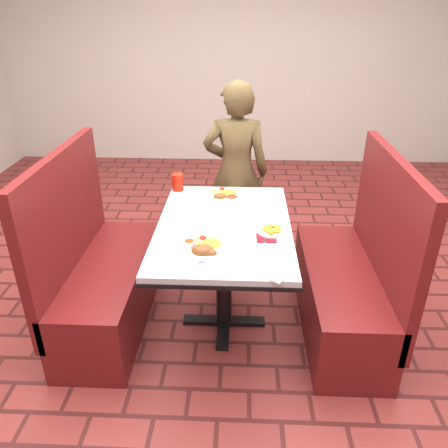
{
  "coord_description": "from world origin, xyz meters",
  "views": [
    {
      "loc": [
        0.11,
        -2.35,
        1.93
      ],
      "look_at": [
        0.0,
        0.0,
        0.75
      ],
      "focal_mm": 35.0,
      "sensor_mm": 36.0,
      "label": 1
    }
  ],
  "objects": [
    {
      "name": "room",
      "position": [
        0.0,
        0.0,
        1.91
      ],
      "size": [
        7.0,
        7.04,
        2.82
      ],
      "color": "maroon",
      "rests_on": "ground"
    },
    {
      "name": "dining_table",
      "position": [
        0.0,
        0.0,
        0.65
      ],
      "size": [
        0.81,
        1.21,
        0.75
      ],
      "color": "#B4B7B9",
      "rests_on": "ground"
    },
    {
      "name": "booth_bench_left",
      "position": [
        -0.8,
        0.0,
        0.33
      ],
      "size": [
        0.47,
        1.2,
        1.17
      ],
      "color": "maroon",
      "rests_on": "ground"
    },
    {
      "name": "booth_bench_right",
      "position": [
        0.8,
        0.0,
        0.33
      ],
      "size": [
        0.47,
        1.2,
        1.17
      ],
      "color": "maroon",
      "rests_on": "ground"
    },
    {
      "name": "diner_person",
      "position": [
        0.05,
        0.99,
        0.72
      ],
      "size": [
        0.54,
        0.36,
        1.45
      ],
      "primitive_type": "imported",
      "rotation": [
        0.0,
        0.0,
        3.12
      ],
      "color": "brown",
      "rests_on": "ground"
    },
    {
      "name": "near_dinner_plate",
      "position": [
        -0.09,
        -0.31,
        0.78
      ],
      "size": [
        0.27,
        0.27,
        0.08
      ],
      "rotation": [
        0.0,
        0.0,
        0.21
      ],
      "color": "white",
      "rests_on": "dining_table"
    },
    {
      "name": "far_dinner_plate",
      "position": [
        -0.02,
        0.42,
        0.77
      ],
      "size": [
        0.26,
        0.26,
        0.07
      ],
      "rotation": [
        0.0,
        0.0,
        0.2
      ],
      "color": "white",
      "rests_on": "dining_table"
    },
    {
      "name": "plantain_plate",
      "position": [
        0.28,
        -0.09,
        0.76
      ],
      "size": [
        0.18,
        0.18,
        0.03
      ],
      "rotation": [
        0.0,
        0.0,
        0.38
      ],
      "color": "white",
      "rests_on": "dining_table"
    },
    {
      "name": "maroon_napkin",
      "position": [
        0.25,
        -0.17,
        0.75
      ],
      "size": [
        0.11,
        0.11,
        0.0
      ],
      "primitive_type": "cube",
      "rotation": [
        0.0,
        0.0,
        0.01
      ],
      "color": "maroon",
      "rests_on": "dining_table"
    },
    {
      "name": "spoon_utensil",
      "position": [
        0.24,
        -0.16,
        0.76
      ],
      "size": [
        0.02,
        0.14,
        0.0
      ],
      "primitive_type": "cube",
      "rotation": [
        0.0,
        0.0,
        -0.07
      ],
      "color": "silver",
      "rests_on": "dining_table"
    },
    {
      "name": "red_tumbler",
      "position": [
        -0.35,
        0.53,
        0.81
      ],
      "size": [
        0.08,
        0.08,
        0.12
      ],
      "primitive_type": "cylinder",
      "color": "red",
      "rests_on": "dining_table"
    },
    {
      "name": "paper_napkin",
      "position": [
        0.26,
        -0.52,
        0.76
      ],
      "size": [
        0.23,
        0.22,
        0.01
      ],
      "primitive_type": "cube",
      "rotation": [
        0.0,
        0.0,
        -0.64
      ],
      "color": "white",
      "rests_on": "dining_table"
    },
    {
      "name": "knife_utensil",
      "position": [
        -0.1,
        -0.33,
        0.76
      ],
      "size": [
        0.07,
        0.15,
        0.0
      ],
      "primitive_type": "cube",
      "rotation": [
        0.0,
        0.0,
        0.38
      ],
      "color": "silver",
      "rests_on": "dining_table"
    },
    {
      "name": "fork_utensil",
      "position": [
        -0.07,
        -0.41,
        0.76
      ],
      "size": [
        0.09,
        0.15,
        0.0
      ],
      "primitive_type": "cube",
      "rotation": [
        0.0,
        0.0,
        -0.49
      ],
      "color": "silver",
      "rests_on": "dining_table"
    },
    {
      "name": "lettuce_shreds",
      "position": [
        0.04,
        0.06,
        0.75
      ],
      "size": [
        0.28,
        0.32,
        0.0
      ],
      "primitive_type": null,
      "color": "#88BD4B",
      "rests_on": "dining_table"
    }
  ]
}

